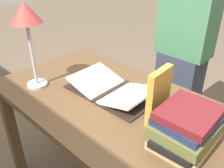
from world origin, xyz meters
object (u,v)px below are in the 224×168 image
(book_standing_upright, at_px, (158,98))
(reading_lamp, at_px, (26,19))
(coffee_mug, at_px, (157,107))
(open_book, at_px, (112,89))
(book_stack_tall, at_px, (186,128))
(person_reader, at_px, (183,50))

(book_standing_upright, height_order, reading_lamp, reading_lamp)
(book_standing_upright, height_order, coffee_mug, book_standing_upright)
(open_book, xyz_separation_m, book_stack_tall, (-0.48, 0.08, 0.06))
(book_stack_tall, distance_m, book_standing_upright, 0.17)
(book_stack_tall, bearing_deg, coffee_mug, -23.45)
(person_reader, bearing_deg, open_book, -91.63)
(open_book, bearing_deg, book_standing_upright, 170.54)
(coffee_mug, relative_size, person_reader, 0.07)
(open_book, distance_m, coffee_mug, 0.29)
(book_stack_tall, height_order, person_reader, person_reader)
(reading_lamp, relative_size, coffee_mug, 4.08)
(book_stack_tall, bearing_deg, open_book, -9.00)
(book_stack_tall, relative_size, person_reader, 0.18)
(book_standing_upright, bearing_deg, reading_lamp, 11.73)
(open_book, relative_size, person_reader, 0.30)
(reading_lamp, bearing_deg, book_standing_upright, -163.91)
(book_stack_tall, distance_m, coffee_mug, 0.22)
(reading_lamp, relative_size, person_reader, 0.29)
(book_stack_tall, relative_size, book_standing_upright, 1.12)
(open_book, relative_size, book_standing_upright, 1.85)
(book_stack_tall, xyz_separation_m, book_standing_upright, (0.16, -0.03, 0.05))
(book_standing_upright, xyz_separation_m, coffee_mug, (0.03, -0.05, -0.09))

